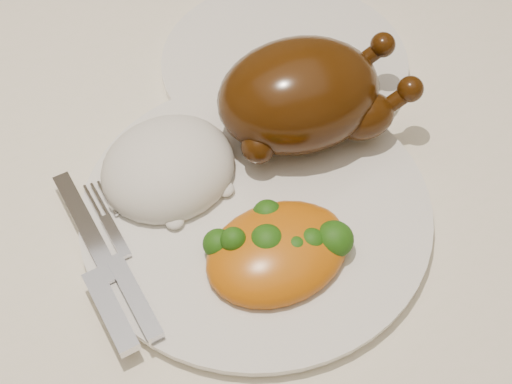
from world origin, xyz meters
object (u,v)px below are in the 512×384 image
object	(u,v)px
side_plate	(284,62)
dinner_plate	(256,211)
roast_chicken	(304,94)
dining_table	(149,235)

from	to	relation	value
side_plate	dinner_plate	bearing A→B (deg)	-119.73
roast_chicken	dining_table	bearing A→B (deg)	177.71
side_plate	roast_chicken	size ratio (longest dim) A/B	1.38
dining_table	dinner_plate	distance (m)	0.16
dinner_plate	side_plate	bearing A→B (deg)	60.27
dining_table	roast_chicken	xyz separation A→B (m)	(0.15, -0.02, 0.16)
roast_chicken	dinner_plate	bearing A→B (deg)	-132.49
dinner_plate	roast_chicken	distance (m)	0.11
dinner_plate	side_plate	world-z (taller)	dinner_plate
dinner_plate	dining_table	bearing A→B (deg)	135.23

